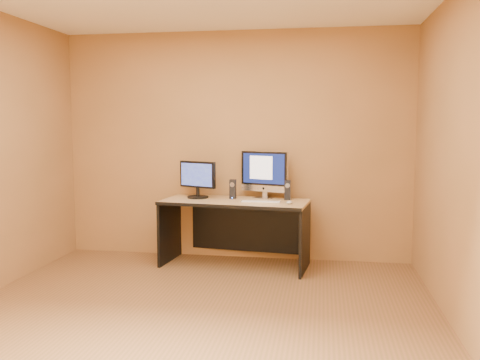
{
  "coord_description": "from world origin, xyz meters",
  "views": [
    {
      "loc": [
        1.0,
        -3.76,
        1.55
      ],
      "look_at": [
        0.14,
        1.52,
        0.96
      ],
      "focal_mm": 38.0,
      "sensor_mm": 36.0,
      "label": 1
    }
  ],
  "objects": [
    {
      "name": "keyboard",
      "position": [
        0.36,
        1.5,
        0.73
      ],
      "size": [
        0.42,
        0.13,
        0.02
      ],
      "primitive_type": "cube",
      "rotation": [
        0.0,
        0.0,
        0.03
      ],
      "color": "silver",
      "rests_on": "desk"
    },
    {
      "name": "imac",
      "position": [
        0.35,
        1.82,
        0.99
      ],
      "size": [
        0.59,
        0.37,
        0.54
      ],
      "primitive_type": null,
      "rotation": [
        0.0,
        0.0,
        -0.32
      ],
      "color": "#BCBCC1",
      "rests_on": "desk"
    },
    {
      "name": "mouse",
      "position": [
        0.67,
        1.46,
        0.74
      ],
      "size": [
        0.08,
        0.11,
        0.04
      ],
      "primitive_type": "ellipsoid",
      "rotation": [
        0.0,
        0.0,
        -0.21
      ],
      "color": "silver",
      "rests_on": "desk"
    },
    {
      "name": "walls",
      "position": [
        0.0,
        0.0,
        1.3
      ],
      "size": [
        4.0,
        4.0,
        2.6
      ],
      "primitive_type": null,
      "color": "#9D6E3F",
      "rests_on": "ground"
    },
    {
      "name": "speaker_right",
      "position": [
        0.63,
        1.75,
        0.83
      ],
      "size": [
        0.07,
        0.07,
        0.22
      ],
      "primitive_type": null,
      "rotation": [
        0.0,
        0.0,
        0.06
      ],
      "color": "black",
      "rests_on": "desk"
    },
    {
      "name": "desk",
      "position": [
        0.07,
        1.62,
        0.36
      ],
      "size": [
        1.63,
        0.86,
        0.72
      ],
      "primitive_type": null,
      "rotation": [
        0.0,
        0.0,
        -0.11
      ],
      "color": "tan",
      "rests_on": "ground"
    },
    {
      "name": "floor",
      "position": [
        0.0,
        0.0,
        0.0
      ],
      "size": [
        4.0,
        4.0,
        0.0
      ],
      "primitive_type": "plane",
      "color": "brown",
      "rests_on": "ground"
    },
    {
      "name": "cable_b",
      "position": [
        0.34,
        1.92,
        0.73
      ],
      "size": [
        0.09,
        0.16,
        0.01
      ],
      "primitive_type": "cylinder",
      "rotation": [
        1.57,
        0.0,
        -0.52
      ],
      "color": "black",
      "rests_on": "desk"
    },
    {
      "name": "speaker_left",
      "position": [
        0.02,
        1.73,
        0.83
      ],
      "size": [
        0.07,
        0.07,
        0.22
      ],
      "primitive_type": null,
      "rotation": [
        0.0,
        0.0,
        -0.03
      ],
      "color": "black",
      "rests_on": "desk"
    },
    {
      "name": "cable_a",
      "position": [
        0.41,
        1.89,
        0.73
      ],
      "size": [
        0.09,
        0.2,
        0.01
      ],
      "primitive_type": "cylinder",
      "rotation": [
        1.57,
        0.0,
        0.37
      ],
      "color": "black",
      "rests_on": "desk"
    },
    {
      "name": "second_monitor",
      "position": [
        -0.38,
        1.73,
        0.93
      ],
      "size": [
        0.52,
        0.4,
        0.41
      ],
      "primitive_type": null,
      "rotation": [
        0.0,
        0.0,
        -0.39
      ],
      "color": "black",
      "rests_on": "desk"
    }
  ]
}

